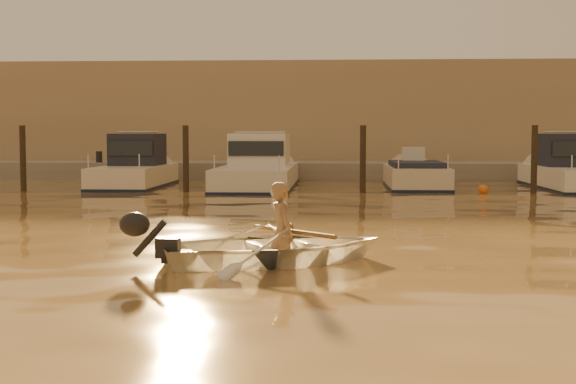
# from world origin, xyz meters

# --- Properties ---
(ground_plane) EXTENTS (160.00, 160.00, 0.00)m
(ground_plane) POSITION_xyz_m (0.00, 0.00, 0.00)
(ground_plane) COLOR olive
(ground_plane) RESTS_ON ground
(dinghy) EXTENTS (3.75, 3.26, 0.65)m
(dinghy) POSITION_xyz_m (-1.84, 0.85, 0.20)
(dinghy) COLOR white
(dinghy) RESTS_ON ground_plane
(person) EXTENTS (0.51, 0.60, 1.41)m
(person) POSITION_xyz_m (-1.75, 0.89, 0.40)
(person) COLOR #8F6947
(person) RESTS_ON dinghy
(outboard_motor) EXTENTS (0.98, 0.71, 0.70)m
(outboard_motor) POSITION_xyz_m (-3.22, 0.28, 0.28)
(outboard_motor) COLOR black
(outboard_motor) RESTS_ON dinghy
(oar_port) EXTENTS (1.24, 1.76, 0.13)m
(oar_port) POSITION_xyz_m (-1.61, 0.95, 0.42)
(oar_port) COLOR brown
(oar_port) RESTS_ON dinghy
(oar_starboard) EXTENTS (0.51, 2.06, 0.13)m
(oar_starboard) POSITION_xyz_m (-1.79, 0.87, 0.42)
(oar_starboard) COLOR brown
(oar_starboard) RESTS_ON dinghy
(moored_boat_1) EXTENTS (1.94, 5.87, 1.75)m
(moored_boat_1) POSITION_xyz_m (-7.63, 16.00, 0.62)
(moored_boat_1) COLOR beige
(moored_boat_1) RESTS_ON ground_plane
(moored_boat_2) EXTENTS (2.32, 7.77, 1.75)m
(moored_boat_2) POSITION_xyz_m (-3.53, 16.00, 0.62)
(moored_boat_2) COLOR silver
(moored_boat_2) RESTS_ON ground_plane
(moored_boat_3) EXTENTS (1.82, 5.34, 0.95)m
(moored_boat_3) POSITION_xyz_m (1.58, 16.00, 0.22)
(moored_boat_3) COLOR beige
(moored_boat_3) RESTS_ON ground_plane
(moored_boat_4) EXTENTS (2.16, 6.70, 1.75)m
(moored_boat_4) POSITION_xyz_m (6.57, 16.00, 0.62)
(moored_boat_4) COLOR white
(moored_boat_4) RESTS_ON ground_plane
(piling_0) EXTENTS (0.18, 0.18, 2.20)m
(piling_0) POSITION_xyz_m (-10.50, 13.80, 0.90)
(piling_0) COLOR #2D2319
(piling_0) RESTS_ON ground_plane
(piling_1) EXTENTS (0.18, 0.18, 2.20)m
(piling_1) POSITION_xyz_m (-5.50, 13.80, 0.90)
(piling_1) COLOR #2D2319
(piling_1) RESTS_ON ground_plane
(piling_2) EXTENTS (0.18, 0.18, 2.20)m
(piling_2) POSITION_xyz_m (-0.20, 13.80, 0.90)
(piling_2) COLOR #2D2319
(piling_2) RESTS_ON ground_plane
(piling_3) EXTENTS (0.18, 0.18, 2.20)m
(piling_3) POSITION_xyz_m (4.80, 13.80, 0.90)
(piling_3) COLOR #2D2319
(piling_3) RESTS_ON ground_plane
(fender_b) EXTENTS (0.30, 0.30, 0.30)m
(fender_b) POSITION_xyz_m (-7.07, 13.66, 0.10)
(fender_b) COLOR orange
(fender_b) RESTS_ON ground_plane
(fender_c) EXTENTS (0.30, 0.30, 0.30)m
(fender_c) POSITION_xyz_m (-2.67, 12.19, 0.10)
(fender_c) COLOR white
(fender_c) RESTS_ON ground_plane
(fender_d) EXTENTS (0.30, 0.30, 0.30)m
(fender_d) POSITION_xyz_m (3.36, 13.88, 0.10)
(fender_d) COLOR orange
(fender_d) RESTS_ON ground_plane
(quay) EXTENTS (52.00, 4.00, 1.00)m
(quay) POSITION_xyz_m (0.00, 21.50, 0.15)
(quay) COLOR gray
(quay) RESTS_ON ground_plane
(waterfront_building) EXTENTS (46.00, 7.00, 4.80)m
(waterfront_building) POSITION_xyz_m (0.00, 27.00, 2.40)
(waterfront_building) COLOR #9E8466
(waterfront_building) RESTS_ON quay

